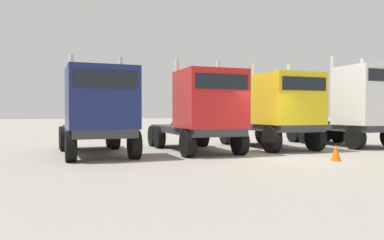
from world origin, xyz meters
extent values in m
plane|color=gray|center=(0.00, 0.00, 0.00)|extent=(200.00, 200.00, 0.00)
cube|color=#333338|center=(-6.00, 4.73, 0.95)|extent=(2.33, 6.32, 0.30)
cube|color=navy|center=(-6.04, 2.75, 2.21)|extent=(2.45, 2.36, 2.22)
cube|color=black|center=(-6.07, 1.57, 2.80)|extent=(2.10, 0.08, 0.55)
cylinder|color=silver|center=(-5.07, 4.03, 2.51)|extent=(0.18, 0.18, 2.82)
cylinder|color=silver|center=(-6.97, 4.07, 2.51)|extent=(0.18, 0.18, 2.82)
cylinder|color=#333338|center=(-5.97, 6.11, 1.16)|extent=(1.12, 1.12, 0.12)
cylinder|color=black|center=(-4.95, 2.27, 0.53)|extent=(0.37, 1.06, 1.05)
cylinder|color=black|center=(-7.15, 2.31, 0.53)|extent=(0.37, 1.06, 1.05)
cylinder|color=black|center=(-4.87, 6.25, 0.53)|extent=(0.37, 1.06, 1.05)
cylinder|color=black|center=(-7.07, 6.29, 0.53)|extent=(0.37, 1.06, 1.05)
cylinder|color=black|center=(-4.85, 7.35, 0.53)|extent=(0.37, 1.06, 1.05)
cylinder|color=black|center=(-7.05, 7.39, 0.53)|extent=(0.37, 1.06, 1.05)
cube|color=#333338|center=(-1.77, 4.39, 0.93)|extent=(2.46, 6.35, 0.30)
cube|color=red|center=(-1.86, 2.41, 2.22)|extent=(2.49, 2.39, 2.28)
cube|color=black|center=(-1.90, 1.24, 2.83)|extent=(2.10, 0.13, 0.55)
cylinder|color=silver|center=(-0.85, 3.67, 2.52)|extent=(0.19, 0.19, 2.88)
cylinder|color=silver|center=(-2.75, 3.75, 2.52)|extent=(0.19, 0.19, 2.88)
cylinder|color=#333338|center=(-1.71, 5.77, 1.14)|extent=(1.15, 1.15, 0.12)
cylinder|color=black|center=(-0.77, 1.92, 0.51)|extent=(0.39, 1.04, 1.03)
cylinder|color=black|center=(-2.97, 2.01, 0.51)|extent=(0.39, 1.04, 1.03)
cylinder|color=black|center=(-0.61, 5.88, 0.51)|extent=(0.39, 1.04, 1.03)
cylinder|color=black|center=(-2.81, 5.97, 0.51)|extent=(0.39, 1.04, 1.03)
cylinder|color=black|center=(-0.56, 6.98, 0.51)|extent=(0.39, 1.04, 1.03)
cylinder|color=black|center=(-2.76, 7.07, 0.51)|extent=(0.39, 1.04, 1.03)
cube|color=#333338|center=(2.10, 4.20, 1.02)|extent=(2.52, 5.82, 0.30)
cube|color=yellow|center=(2.00, 2.53, 2.28)|extent=(2.53, 2.49, 2.23)
cube|color=black|center=(1.93, 1.34, 2.87)|extent=(2.10, 0.16, 0.55)
cylinder|color=silver|center=(3.02, 3.81, 2.58)|extent=(0.19, 0.19, 2.83)
cylinder|color=silver|center=(1.13, 3.91, 2.58)|extent=(0.19, 0.19, 2.83)
cylinder|color=#333338|center=(2.17, 5.46, 1.23)|extent=(1.16, 1.16, 0.12)
cylinder|color=black|center=(3.07, 1.99, 0.56)|extent=(0.41, 1.14, 1.12)
cylinder|color=black|center=(0.88, 2.12, 0.56)|extent=(0.41, 1.14, 1.12)
cylinder|color=black|center=(3.26, 5.39, 0.56)|extent=(0.41, 1.14, 1.12)
cylinder|color=black|center=(1.07, 5.52, 0.56)|extent=(0.41, 1.14, 1.12)
cylinder|color=black|center=(3.33, 6.49, 0.56)|extent=(0.41, 1.14, 1.12)
cylinder|color=black|center=(1.13, 6.62, 0.56)|extent=(0.41, 1.14, 1.12)
cube|color=#333338|center=(6.42, 4.01, 0.95)|extent=(2.47, 5.93, 0.30)
cube|color=white|center=(6.34, 2.21, 2.49)|extent=(2.50, 2.36, 2.79)
cylinder|color=silver|center=(7.35, 3.44, 2.79)|extent=(0.19, 0.19, 3.39)
cylinder|color=silver|center=(5.45, 3.53, 2.79)|extent=(0.19, 0.19, 3.39)
cylinder|color=#333338|center=(6.48, 5.29, 1.16)|extent=(1.15, 1.15, 0.12)
cylinder|color=black|center=(5.22, 1.84, 0.52)|extent=(0.40, 1.06, 1.05)
cylinder|color=black|center=(7.58, 5.27, 0.52)|extent=(0.40, 1.06, 1.05)
cylinder|color=black|center=(5.38, 5.37, 0.52)|extent=(0.40, 1.06, 1.05)
cylinder|color=black|center=(7.63, 6.37, 0.52)|extent=(0.40, 1.06, 1.05)
cylinder|color=black|center=(5.43, 6.47, 0.52)|extent=(0.40, 1.06, 1.05)
cone|color=#F2590C|center=(1.38, -0.99, 0.28)|extent=(0.36, 0.36, 0.57)
camera|label=1|loc=(-8.33, -11.10, 1.68)|focal=35.28mm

